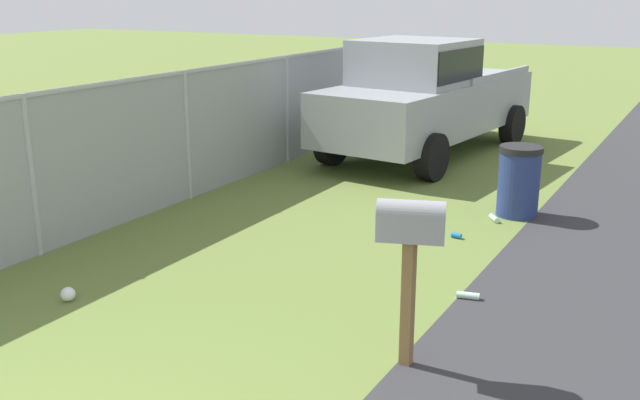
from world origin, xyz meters
TOP-DOWN VIEW (x-y plane):
  - mailbox at (3.59, -1.41)m, footprint 0.36×0.56m
  - pickup_truck at (10.86, 1.32)m, footprint 5.39×2.58m
  - trash_bin at (8.03, -1.14)m, footprint 0.57×0.57m
  - fence_section at (7.89, 3.20)m, footprint 13.43×0.07m
  - litter_bottle_midfield_a at (7.65, -0.95)m, footprint 0.22×0.19m
  - litter_bag_near_hydrant at (3.13, 1.92)m, footprint 0.14×0.14m
  - litter_bottle_by_mailbox at (5.07, -1.45)m, footprint 0.12×0.23m
  - litter_can_far_scatter at (6.75, -0.75)m, footprint 0.08×0.13m

SIDE VIEW (x-z plane):
  - litter_can_far_scatter at x=6.75m, z-range 0.00..0.07m
  - litter_bottle_midfield_a at x=7.65m, z-range 0.00..0.07m
  - litter_bottle_by_mailbox at x=5.07m, z-range 0.00..0.07m
  - litter_bag_near_hydrant at x=3.13m, z-range 0.00..0.14m
  - trash_bin at x=8.03m, z-range 0.00..0.95m
  - fence_section at x=7.89m, z-range 0.07..1.91m
  - pickup_truck at x=10.86m, z-range 0.06..2.15m
  - mailbox at x=3.59m, z-range 0.42..1.79m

